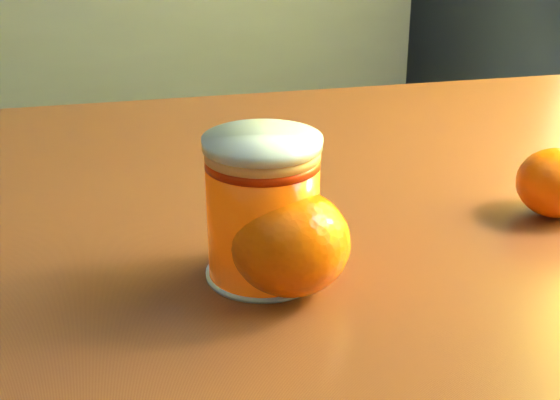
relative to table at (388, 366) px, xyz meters
name	(u,v)px	position (x,y,z in m)	size (l,w,h in m)	color
table	(388,366)	(0.00, 0.00, 0.00)	(1.17, 0.89, 0.82)	brown
juice_glass	(263,209)	(-0.10, -0.02, 0.15)	(0.07, 0.07, 0.09)	#EC4704
orange_front	(290,242)	(-0.09, -0.04, 0.14)	(0.07, 0.07, 0.06)	#FF5A05
orange_back	(556,183)	(0.13, 0.00, 0.13)	(0.06, 0.06, 0.05)	#FF5A05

